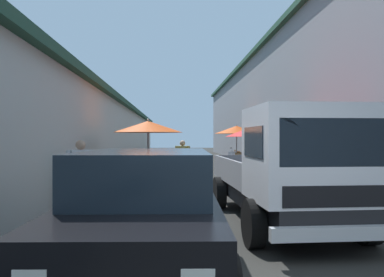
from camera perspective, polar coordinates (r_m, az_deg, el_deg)
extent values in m
plane|color=#282826|center=(16.32, 0.78, -5.58)|extent=(90.00, 90.00, 0.00)
cube|color=beige|center=(19.43, -21.20, 0.22)|extent=(49.50, 7.00, 3.31)
cube|color=#284C38|center=(19.52, -21.20, 5.44)|extent=(49.80, 7.50, 0.24)
cube|color=gray|center=(20.25, 21.02, 4.56)|extent=(49.50, 7.00, 6.38)
cube|color=#284C38|center=(20.77, 21.02, 13.71)|extent=(49.80, 7.50, 0.24)
cylinder|color=#9E9EA3|center=(12.16, -6.70, -2.42)|extent=(0.06, 0.06, 2.16)
cone|color=#D84C14|center=(12.15, -6.70, 1.80)|extent=(2.23, 2.23, 0.37)
sphere|color=#9E9EA3|center=(12.16, -6.70, 2.87)|extent=(0.07, 0.07, 0.07)
cube|color=brown|center=(12.23, -6.92, -5.68)|extent=(0.85, 0.75, 0.76)
sphere|color=orange|center=(12.33, -6.68, -3.64)|extent=(0.09, 0.09, 0.09)
sphere|color=orange|center=(12.21, -7.06, -3.68)|extent=(0.09, 0.09, 0.09)
sphere|color=orange|center=(12.10, -7.38, -3.72)|extent=(0.09, 0.09, 0.09)
sphere|color=orange|center=(12.30, -8.08, -3.40)|extent=(0.09, 0.09, 0.09)
sphere|color=orange|center=(12.33, -7.60, -3.64)|extent=(0.09, 0.09, 0.09)
cylinder|color=#9E9EA3|center=(9.53, 16.37, -3.10)|extent=(0.06, 0.06, 2.17)
cone|color=red|center=(9.52, 16.38, 2.46)|extent=(2.16, 2.16, 0.32)
sphere|color=#9E9EA3|center=(9.53, 16.38, 3.66)|extent=(0.07, 0.07, 0.07)
cube|color=brown|center=(9.49, 16.83, -7.13)|extent=(0.94, 0.56, 0.84)
sphere|color=orange|center=(9.25, 17.45, -4.42)|extent=(0.09, 0.09, 0.09)
sphere|color=orange|center=(9.55, 17.80, -4.28)|extent=(0.09, 0.09, 0.09)
sphere|color=orange|center=(9.30, 17.78, -4.39)|extent=(0.09, 0.09, 0.09)
sphere|color=orange|center=(9.21, 16.24, -4.44)|extent=(0.09, 0.09, 0.09)
cylinder|color=#9E9EA3|center=(21.99, 6.81, -1.09)|extent=(0.06, 0.06, 2.32)
cone|color=#D84C14|center=(21.99, 6.81, 1.34)|extent=(2.59, 2.59, 0.46)
sphere|color=#9E9EA3|center=(22.00, 6.81, 2.04)|extent=(0.07, 0.07, 0.07)
cube|color=#9E7547|center=(21.96, 6.93, -3.13)|extent=(0.92, 0.76, 0.75)
sphere|color=orange|center=(22.06, 6.85, -2.02)|extent=(0.09, 0.09, 0.09)
sphere|color=orange|center=(21.79, 7.25, -2.05)|extent=(0.09, 0.09, 0.09)
sphere|color=orange|center=(21.96, 7.21, -2.03)|extent=(0.09, 0.09, 0.09)
sphere|color=orange|center=(22.18, 6.84, -2.01)|extent=(0.09, 0.09, 0.09)
sphere|color=orange|center=(22.04, 6.98, -2.02)|extent=(0.09, 0.09, 0.09)
sphere|color=orange|center=(22.07, 6.56, -1.88)|extent=(0.09, 0.09, 0.09)
cylinder|color=#9E9EA3|center=(11.72, 11.58, -2.54)|extent=(0.06, 0.06, 2.15)
cone|color=red|center=(11.72, 11.58, 1.49)|extent=(2.67, 2.67, 0.50)
sphere|color=#9E9EA3|center=(11.73, 11.58, 2.91)|extent=(0.07, 0.07, 0.07)
cube|color=brown|center=(11.84, 11.14, -6.02)|extent=(0.72, 0.80, 0.71)
sphere|color=orange|center=(11.65, 11.84, -3.89)|extent=(0.09, 0.09, 0.09)
sphere|color=orange|center=(11.91, 11.03, -4.06)|extent=(0.09, 0.09, 0.09)
sphere|color=orange|center=(11.80, 10.44, -4.10)|extent=(0.09, 0.09, 0.09)
sphere|color=orange|center=(11.84, 11.37, -4.09)|extent=(0.09, 0.09, 0.09)
sphere|color=orange|center=(11.96, 11.94, -4.05)|extent=(0.09, 0.09, 0.09)
sphere|color=orange|center=(11.70, 12.07, -4.14)|extent=(0.09, 0.09, 0.09)
cube|color=black|center=(4.70, -7.18, -12.73)|extent=(3.96, 1.86, 0.64)
cube|color=#19232D|center=(4.76, -6.98, -5.26)|extent=(2.39, 1.60, 0.56)
cylinder|color=black|center=(6.04, 2.59, -12.47)|extent=(0.61, 0.22, 0.60)
cylinder|color=black|center=(6.18, -13.92, -12.18)|extent=(0.61, 0.22, 0.60)
cube|color=black|center=(7.46, 12.74, -8.49)|extent=(4.85, 1.65, 0.36)
cube|color=silver|center=(5.85, 17.65, -2.20)|extent=(1.60, 1.81, 1.40)
cube|color=#19232D|center=(5.17, 20.82, -0.56)|extent=(0.12, 1.47, 0.63)
cube|color=#19232D|center=(5.84, 17.65, -0.49)|extent=(1.11, 1.81, 0.45)
cube|color=black|center=(5.22, 20.86, -8.22)|extent=(0.11, 1.40, 0.28)
cube|color=silver|center=(5.23, 21.25, -13.32)|extent=(0.19, 1.75, 0.18)
cube|color=gray|center=(8.45, 16.36, -4.55)|extent=(3.16, 0.18, 0.50)
cube|color=gray|center=(8.00, 5.29, -4.81)|extent=(3.16, 0.18, 0.50)
cube|color=gray|center=(9.68, 8.43, -3.96)|extent=(0.12, 1.65, 0.50)
cylinder|color=black|center=(6.36, 25.08, -11.28)|extent=(0.73, 0.25, 0.72)
cylinder|color=black|center=(5.70, 9.31, -12.61)|extent=(0.73, 0.25, 0.72)
cylinder|color=black|center=(9.11, 15.22, -7.82)|extent=(0.73, 0.25, 0.72)
cylinder|color=black|center=(8.66, 4.19, -8.23)|extent=(0.73, 0.25, 0.72)
cylinder|color=navy|center=(13.79, -1.17, -5.05)|extent=(0.14, 0.14, 0.75)
cylinder|color=navy|center=(13.86, -1.73, -5.03)|extent=(0.14, 0.14, 0.75)
cube|color=#D8C666|center=(13.78, -1.45, -2.31)|extent=(0.40, 0.48, 0.57)
sphere|color=tan|center=(13.77, -1.45, -0.70)|extent=(0.21, 0.21, 0.21)
cylinder|color=#D8C666|center=(13.65, -0.46, -2.21)|extent=(0.08, 0.08, 0.51)
cylinder|color=#D8C666|center=(13.91, -2.42, -2.17)|extent=(0.08, 0.08, 0.51)
cylinder|color=#665B4C|center=(8.46, -17.09, -8.25)|extent=(0.14, 0.14, 0.77)
cylinder|color=#665B4C|center=(8.52, -16.11, -8.18)|extent=(0.14, 0.14, 0.77)
cube|color=white|center=(8.42, -16.60, -3.65)|extent=(0.44, 0.48, 0.58)
sphere|color=tan|center=(8.40, -16.60, -0.94)|extent=(0.21, 0.21, 0.21)
cylinder|color=white|center=(8.31, -18.34, -3.50)|extent=(0.08, 0.08, 0.52)
cylinder|color=white|center=(8.53, -14.91, -3.40)|extent=(0.08, 0.08, 0.52)
cylinder|color=black|center=(18.60, 6.05, -4.20)|extent=(0.45, 0.21, 0.44)
cylinder|color=black|center=(17.37, 5.48, -4.51)|extent=(0.45, 0.23, 0.44)
cube|color=silver|center=(17.93, 5.75, -4.20)|extent=(0.94, 0.53, 0.08)
ellipsoid|color=black|center=(17.61, 5.61, -3.08)|extent=(0.61, 0.41, 0.20)
cube|color=silver|center=(18.53, 6.03, -2.83)|extent=(0.23, 0.35, 0.56)
cylinder|color=silver|center=(18.45, 6.00, -2.53)|extent=(0.28, 0.14, 0.68)
cylinder|color=black|center=(18.36, 5.96, -1.45)|extent=(0.54, 0.19, 0.04)
cylinder|color=red|center=(17.34, 3.93, -3.85)|extent=(0.30, 0.30, 0.03)
cylinder|color=red|center=(17.47, 3.88, -4.51)|extent=(0.04, 0.04, 0.42)
cylinder|color=red|center=(17.34, 3.56, -4.55)|extent=(0.04, 0.04, 0.42)
cylinder|color=red|center=(17.25, 3.97, -4.57)|extent=(0.04, 0.04, 0.42)
cylinder|color=red|center=(17.37, 4.30, -4.54)|extent=(0.04, 0.04, 0.42)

